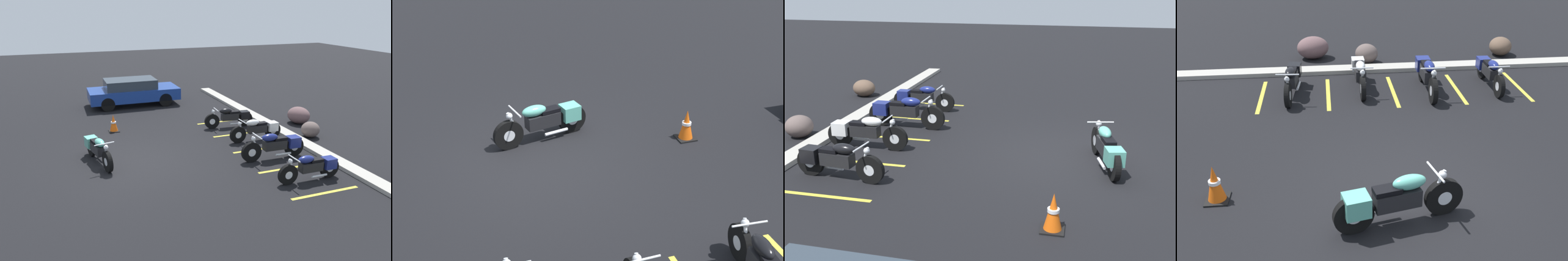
% 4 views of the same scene
% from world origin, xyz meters
% --- Properties ---
extents(ground, '(60.00, 60.00, 0.00)m').
position_xyz_m(ground, '(0.00, 0.00, 0.00)').
color(ground, black).
extents(motorcycle_teal_featured, '(2.13, 0.79, 0.85)m').
position_xyz_m(motorcycle_teal_featured, '(-0.42, -0.96, 0.45)').
color(motorcycle_teal_featured, black).
rests_on(motorcycle_teal_featured, ground).
extents(parked_bike_0, '(0.57, 2.02, 0.79)m').
position_xyz_m(parked_bike_0, '(-2.23, 4.53, 0.42)').
color(parked_bike_0, black).
rests_on(parked_bike_0, ground).
extents(parked_bike_1, '(0.58, 2.05, 0.81)m').
position_xyz_m(parked_bike_1, '(-0.47, 4.77, 0.43)').
color(parked_bike_1, black).
rests_on(parked_bike_1, ground).
extents(parked_bike_2, '(0.62, 2.21, 0.87)m').
position_xyz_m(parked_bike_2, '(1.28, 4.45, 0.46)').
color(parked_bike_2, black).
rests_on(parked_bike_2, ground).
extents(parked_bike_3, '(0.55, 1.97, 0.78)m').
position_xyz_m(parked_bike_3, '(3.01, 4.55, 0.41)').
color(parked_bike_3, black).
rests_on(parked_bike_3, ground).
extents(concrete_curb, '(18.00, 0.50, 0.12)m').
position_xyz_m(concrete_curb, '(0.00, 6.07, 0.06)').
color(concrete_curb, '#A8A399').
rests_on(concrete_curb, ground).
extents(landscape_rock_0, '(0.91, 0.98, 0.57)m').
position_xyz_m(landscape_rock_0, '(4.26, 7.09, 0.29)').
color(landscape_rock_0, brown).
rests_on(landscape_rock_0, ground).
extents(landscape_rock_1, '(0.97, 0.98, 0.58)m').
position_xyz_m(landscape_rock_1, '(-0.10, 6.78, 0.29)').
color(landscape_rock_1, '#5E4F4B').
rests_on(landscape_rock_1, ground).
extents(traffic_cone, '(0.40, 0.40, 0.67)m').
position_xyz_m(traffic_cone, '(-3.31, -0.02, 0.32)').
color(traffic_cone, black).
rests_on(traffic_cone, ground).
extents(stall_line_0, '(0.10, 2.10, 0.00)m').
position_xyz_m(stall_line_0, '(-3.04, 4.42, 0.00)').
color(stall_line_0, gold).
rests_on(stall_line_0, ground).
extents(stall_line_1, '(0.10, 2.10, 0.00)m').
position_xyz_m(stall_line_1, '(-1.33, 4.42, 0.00)').
color(stall_line_1, gold).
rests_on(stall_line_1, ground).
extents(stall_line_2, '(0.10, 2.10, 0.00)m').
position_xyz_m(stall_line_2, '(0.38, 4.42, 0.00)').
color(stall_line_2, gold).
rests_on(stall_line_2, ground).
extents(stall_line_3, '(0.10, 2.10, 0.00)m').
position_xyz_m(stall_line_3, '(2.09, 4.42, 0.00)').
color(stall_line_3, gold).
rests_on(stall_line_3, ground).
extents(stall_line_4, '(0.10, 2.10, 0.00)m').
position_xyz_m(stall_line_4, '(3.80, 4.42, 0.00)').
color(stall_line_4, gold).
rests_on(stall_line_4, ground).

